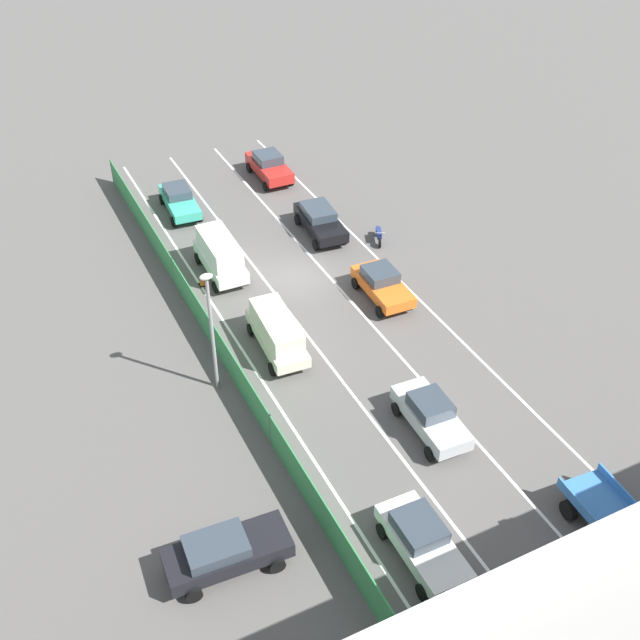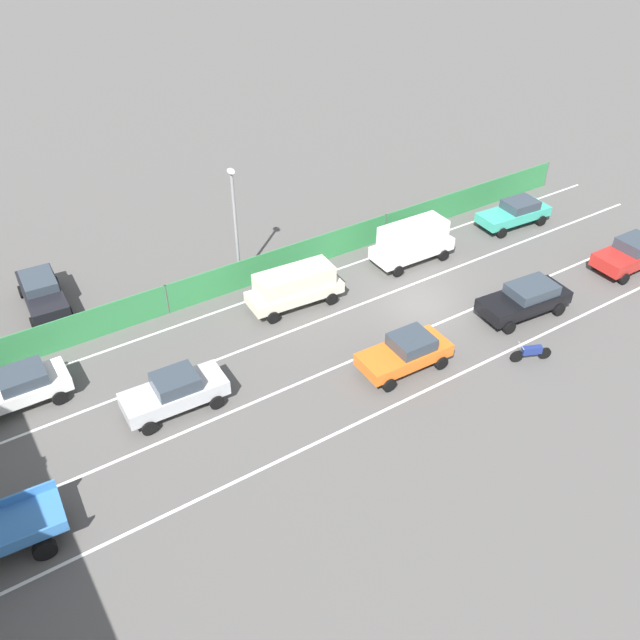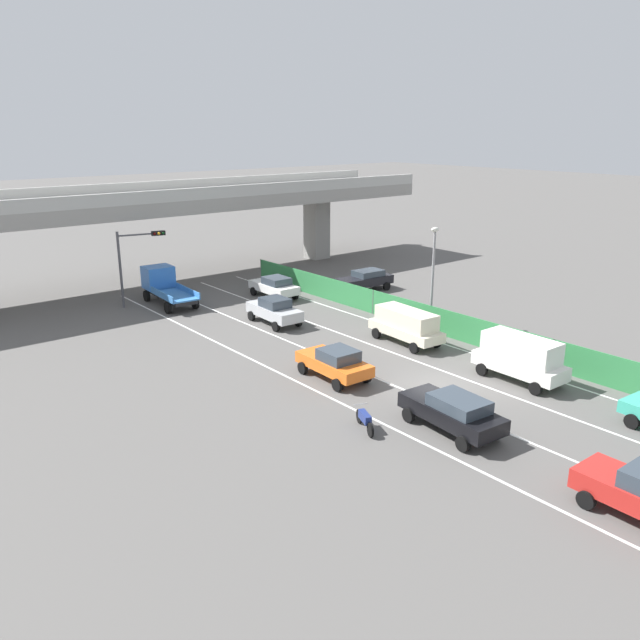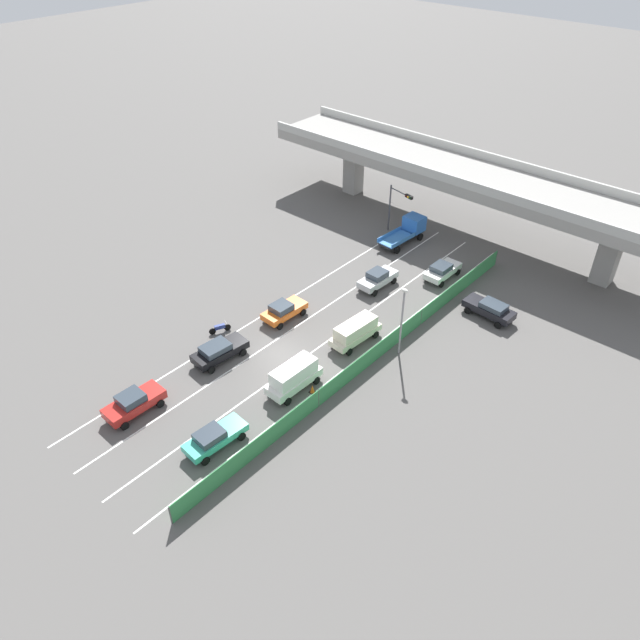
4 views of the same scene
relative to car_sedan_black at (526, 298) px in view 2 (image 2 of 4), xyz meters
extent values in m
plane|color=#565451|center=(3.35, 3.79, -0.92)|extent=(300.00, 300.00, 0.00)
cube|color=silver|center=(-1.75, 8.07, -0.91)|extent=(0.14, 44.55, 0.01)
cube|color=silver|center=(1.65, 8.07, -0.91)|extent=(0.14, 44.55, 0.01)
cube|color=silver|center=(5.05, 8.07, -0.91)|extent=(0.14, 44.55, 0.01)
cube|color=silver|center=(8.44, 8.07, -0.91)|extent=(0.14, 44.55, 0.01)
cube|color=#338447|center=(9.65, 8.07, -0.09)|extent=(0.06, 40.55, 1.66)
cylinder|color=#4C514C|center=(9.65, -12.21, -0.09)|extent=(0.10, 0.10, 1.66)
cylinder|color=#4C514C|center=(9.65, 1.31, -0.09)|extent=(0.10, 0.10, 1.66)
cylinder|color=#4C514C|center=(9.65, 14.83, -0.09)|extent=(0.10, 0.10, 1.66)
cube|color=black|center=(0.01, 0.10, -0.12)|extent=(2.24, 4.80, 0.64)
cube|color=#333D47|center=(-0.03, -0.30, 0.46)|extent=(1.82, 2.44, 0.50)
cylinder|color=black|center=(-0.77, 1.75, -0.60)|extent=(0.28, 0.66, 0.64)
cylinder|color=black|center=(1.07, 1.59, -0.60)|extent=(0.28, 0.66, 0.64)
cylinder|color=black|center=(-1.05, -1.40, -0.60)|extent=(0.28, 0.66, 0.64)
cylinder|color=black|center=(0.79, -1.56, -0.60)|extent=(0.28, 0.66, 0.64)
cube|color=silver|center=(6.93, 22.66, -0.14)|extent=(1.82, 4.29, 0.60)
cube|color=#333D47|center=(6.93, 22.29, 0.42)|extent=(1.58, 1.89, 0.53)
cylinder|color=black|center=(6.03, 21.22, -0.60)|extent=(0.23, 0.64, 0.64)
cylinder|color=black|center=(7.80, 21.20, -0.60)|extent=(0.23, 0.64, 0.64)
cube|color=beige|center=(6.85, 9.15, -0.15)|extent=(2.04, 4.95, 0.57)
cube|color=beige|center=(6.85, 9.15, 0.61)|extent=(1.78, 4.06, 0.97)
cylinder|color=black|center=(6.11, 10.85, -0.60)|extent=(0.26, 0.65, 0.64)
cylinder|color=black|center=(7.82, 10.73, -0.60)|extent=(0.26, 0.65, 0.64)
cylinder|color=black|center=(5.88, 7.57, -0.60)|extent=(0.26, 0.65, 0.64)
cylinder|color=black|center=(7.59, 7.45, -0.60)|extent=(0.26, 0.65, 0.64)
cube|color=teal|center=(6.84, -6.24, -0.16)|extent=(2.00, 4.67, 0.55)
cube|color=#333D47|center=(6.81, -6.67, 0.38)|extent=(1.63, 2.05, 0.52)
cylinder|color=black|center=(6.09, -4.63, -0.60)|extent=(0.26, 0.65, 0.64)
cylinder|color=black|center=(7.79, -4.74, -0.60)|extent=(0.26, 0.65, 0.64)
cylinder|color=black|center=(5.88, -7.73, -0.60)|extent=(0.26, 0.65, 0.64)
cylinder|color=black|center=(7.59, -7.84, -0.60)|extent=(0.26, 0.65, 0.64)
cube|color=orange|center=(-0.01, 7.62, -0.15)|extent=(1.97, 4.27, 0.58)
cube|color=#333D47|center=(-0.02, 7.26, 0.42)|extent=(1.66, 1.80, 0.57)
cylinder|color=black|center=(-0.87, 9.08, -0.60)|extent=(0.24, 0.65, 0.64)
cylinder|color=black|center=(0.95, 9.02, -0.60)|extent=(0.24, 0.65, 0.64)
cylinder|color=black|center=(-0.97, 6.22, -0.60)|extent=(0.24, 0.65, 0.64)
cylinder|color=black|center=(0.85, 6.16, -0.60)|extent=(0.24, 0.65, 0.64)
cube|color=red|center=(-0.11, -8.04, -0.09)|extent=(1.91, 4.54, 0.70)
cube|color=#333D47|center=(-0.11, -8.22, 0.55)|extent=(1.65, 1.85, 0.59)
cylinder|color=black|center=(-1.00, -6.50, -0.60)|extent=(0.23, 0.64, 0.64)
cylinder|color=black|center=(0.83, -6.53, -0.60)|extent=(0.23, 0.64, 0.64)
cylinder|color=black|center=(0.78, -9.59, -0.60)|extent=(0.23, 0.64, 0.64)
cube|color=#B7BABC|center=(3.11, 17.21, -0.11)|extent=(1.87, 4.37, 0.66)
cube|color=#333D47|center=(3.11, 17.10, 0.52)|extent=(1.57, 1.82, 0.58)
cylinder|color=black|center=(2.32, 18.71, -0.60)|extent=(0.25, 0.65, 0.64)
cylinder|color=black|center=(4.02, 18.64, -0.60)|extent=(0.25, 0.65, 0.64)
cylinder|color=black|center=(2.20, 15.79, -0.60)|extent=(0.25, 0.65, 0.64)
cylinder|color=black|center=(3.90, 15.72, -0.60)|extent=(0.25, 0.65, 0.64)
cube|color=silver|center=(6.96, 1.51, -0.10)|extent=(1.88, 4.70, 0.68)
cube|color=silver|center=(6.96, 1.51, 0.81)|extent=(1.65, 3.85, 1.14)
cylinder|color=black|center=(6.11, 3.11, -0.60)|extent=(0.24, 0.65, 0.64)
cylinder|color=black|center=(7.88, 3.07, -0.60)|extent=(0.24, 0.65, 0.64)
cylinder|color=black|center=(6.04, -0.06, -0.60)|extent=(0.24, 0.65, 0.64)
cylinder|color=black|center=(7.80, -0.10, -0.60)|extent=(0.24, 0.65, 0.64)
cube|color=#3875BC|center=(-0.10, 24.67, -0.02)|extent=(2.27, 4.02, 0.10)
cube|color=#3875BC|center=(-1.07, 24.74, 0.19)|extent=(0.33, 3.90, 0.42)
cylinder|color=black|center=(-1.18, 23.72, -0.52)|extent=(0.31, 0.82, 0.80)
cylinder|color=black|center=(0.84, 23.58, -0.52)|extent=(0.31, 0.82, 0.80)
cylinder|color=black|center=(-2.47, 3.03, -0.62)|extent=(0.33, 0.59, 0.60)
cylinder|color=black|center=(-3.00, 1.79, -0.62)|extent=(0.33, 0.59, 0.60)
cube|color=navy|center=(-2.74, 2.41, -0.34)|extent=(0.62, 0.95, 0.36)
cylinder|color=#B2B2B2|center=(-2.52, 2.93, 0.00)|extent=(0.56, 0.26, 0.03)
cube|color=black|center=(13.50, 19.85, -0.11)|extent=(4.69, 2.02, 0.65)
cube|color=#333D47|center=(13.89, 19.83, 0.45)|extent=(2.30, 1.67, 0.47)
cylinder|color=black|center=(11.89, 19.07, -0.60)|extent=(0.65, 0.26, 0.64)
cylinder|color=black|center=(11.99, 20.82, -0.60)|extent=(0.65, 0.26, 0.64)
cylinder|color=black|center=(15.01, 18.89, -0.60)|extent=(0.65, 0.26, 0.64)
cylinder|color=black|center=(15.11, 20.64, -0.60)|extent=(0.65, 0.26, 0.64)
cylinder|color=gray|center=(10.47, 10.41, 2.10)|extent=(0.16, 0.16, 6.03)
ellipsoid|color=silver|center=(10.47, 10.41, 5.29)|extent=(0.60, 0.36, 0.28)
cone|color=orange|center=(8.30, 2.13, -0.55)|extent=(0.36, 0.36, 0.73)
cube|color=black|center=(8.30, 2.13, -0.90)|extent=(0.47, 0.47, 0.03)
camera|label=1|loc=(18.08, 36.75, 23.57)|focal=43.48mm
camera|label=2|loc=(-17.43, 23.34, 18.98)|focal=37.95mm
camera|label=3|loc=(-19.60, -15.26, 11.27)|focal=35.81mm
camera|label=4|loc=(31.09, -22.76, 31.18)|focal=33.82mm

